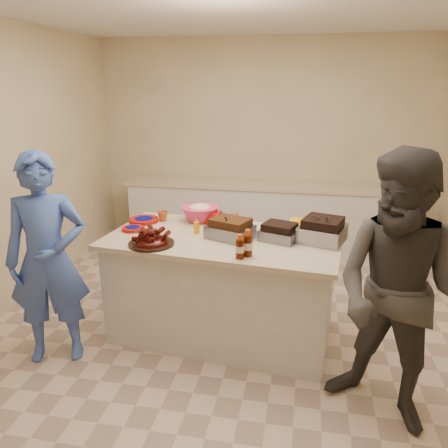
% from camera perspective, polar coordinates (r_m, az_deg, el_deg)
% --- Properties ---
extents(room, '(4.50, 5.00, 2.70)m').
position_cam_1_polar(room, '(3.98, 1.54, -14.36)').
color(room, beige).
rests_on(room, ground).
extents(back_counter, '(3.60, 0.64, 0.90)m').
position_cam_1_polar(back_counter, '(5.80, 5.12, 1.01)').
color(back_counter, silver).
rests_on(back_counter, ground).
extents(island, '(2.01, 1.21, 0.91)m').
position_cam_1_polar(island, '(4.01, -0.14, -14.03)').
color(island, silver).
rests_on(island, ground).
extents(rib_platter, '(0.38, 0.38, 0.15)m').
position_cam_1_polar(rib_platter, '(3.50, -9.45, -2.67)').
color(rib_platter, '#400703').
rests_on(rib_platter, island).
extents(pulled_pork_tray, '(0.42, 0.37, 0.11)m').
position_cam_1_polar(pulled_pork_tray, '(3.61, 0.81, -1.82)').
color(pulled_pork_tray, '#47230F').
rests_on(pulled_pork_tray, island).
extents(brisket_tray, '(0.35, 0.33, 0.09)m').
position_cam_1_polar(brisket_tray, '(3.59, 7.22, -2.07)').
color(brisket_tray, black).
rests_on(brisket_tray, island).
extents(roasting_pan, '(0.42, 0.42, 0.13)m').
position_cam_1_polar(roasting_pan, '(3.61, 12.63, -2.23)').
color(roasting_pan, gray).
rests_on(roasting_pan, island).
extents(coleslaw_bowl, '(0.38, 0.38, 0.23)m').
position_cam_1_polar(coleslaw_bowl, '(4.06, -3.13, 0.40)').
color(coleslaw_bowl, '#D32D66').
rests_on(coleslaw_bowl, island).
extents(sausage_plate, '(0.36, 0.36, 0.05)m').
position_cam_1_polar(sausage_plate, '(3.92, 1.78, -0.22)').
color(sausage_plate, silver).
rests_on(sausage_plate, island).
extents(mac_cheese_dish, '(0.34, 0.26, 0.09)m').
position_cam_1_polar(mac_cheese_dish, '(3.84, 10.98, -0.89)').
color(mac_cheese_dish, '#FFAE03').
rests_on(mac_cheese_dish, island).
extents(bbq_bottle_a, '(0.07, 0.07, 0.18)m').
position_cam_1_polar(bbq_bottle_a, '(3.19, 2.07, -4.49)').
color(bbq_bottle_a, '#421203').
rests_on(bbq_bottle_a, island).
extents(bbq_bottle_b, '(0.08, 0.08, 0.20)m').
position_cam_1_polar(bbq_bottle_b, '(3.24, 3.09, -4.18)').
color(bbq_bottle_b, '#421203').
rests_on(bbq_bottle_b, island).
extents(mustard_bottle, '(0.05, 0.05, 0.13)m').
position_cam_1_polar(mustard_bottle, '(3.72, -3.58, -1.21)').
color(mustard_bottle, '#EA9E02').
rests_on(mustard_bottle, island).
extents(sauce_bowl, '(0.14, 0.06, 0.14)m').
position_cam_1_polar(sauce_bowl, '(3.74, -0.89, -1.09)').
color(sauce_bowl, silver).
rests_on(sauce_bowl, island).
extents(plate_stack_large, '(0.30, 0.30, 0.03)m').
position_cam_1_polar(plate_stack_large, '(4.09, -10.40, 0.29)').
color(plate_stack_large, '#A40D06').
rests_on(plate_stack_large, island).
extents(plate_stack_small, '(0.21, 0.21, 0.03)m').
position_cam_1_polar(plate_stack_small, '(3.88, -11.80, -0.78)').
color(plate_stack_small, '#A40D06').
rests_on(plate_stack_small, island).
extents(plastic_cup, '(0.11, 0.10, 0.10)m').
position_cam_1_polar(plastic_cup, '(4.09, -7.95, 0.41)').
color(plastic_cup, '#AC461A').
rests_on(plastic_cup, island).
extents(basket_stack, '(0.22, 0.18, 0.10)m').
position_cam_1_polar(basket_stack, '(4.01, -1.97, 0.20)').
color(basket_stack, '#A40D06').
rests_on(basket_stack, island).
extents(guest_blue, '(1.14, 1.78, 0.40)m').
position_cam_1_polar(guest_blue, '(3.98, -20.61, -15.61)').
color(guest_blue, '#4161BD').
rests_on(guest_blue, ground).
extents(guest_gray, '(1.67, 1.97, 0.68)m').
position_cam_1_polar(guest_gray, '(3.37, 20.18, -22.42)').
color(guest_gray, '#47433F').
rests_on(guest_gray, ground).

